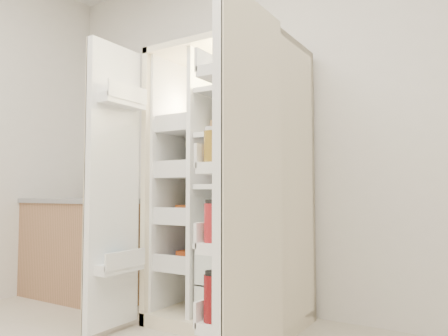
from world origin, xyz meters
The scene contains 5 objects.
wall_back centered at (0.00, 2.00, 1.35)m, with size 4.00×0.02×2.70m, color silver.
refrigerator centered at (-0.12, 1.65, 0.74)m, with size 0.92×0.70×1.80m.
freezer_door centered at (-0.64, 1.05, 0.89)m, with size 0.15×0.40×1.72m.
fridge_door centered at (0.34, 0.96, 0.87)m, with size 0.17×0.58×1.72m.
kitchen_counter centered at (-1.47, 1.58, 0.40)m, with size 1.10×0.59×0.80m.
Camera 1 is at (1.30, -0.80, 0.84)m, focal length 34.00 mm.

